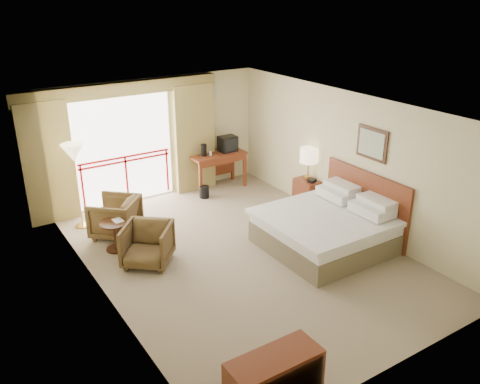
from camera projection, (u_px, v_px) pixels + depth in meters
floor at (241, 255)px, 9.24m from camera, size 7.00×7.00×0.00m
ceiling at (241, 108)px, 8.21m from camera, size 7.00×7.00×0.00m
wall_back at (157, 138)px, 11.44m from camera, size 5.00×0.00×5.00m
wall_front at (402, 277)px, 6.00m from camera, size 5.00×0.00×5.00m
wall_left at (99, 220)px, 7.47m from camera, size 0.00×7.00×7.00m
wall_right at (348, 160)px, 9.98m from camera, size 0.00×7.00×7.00m
balcony_door at (124, 150)px, 11.08m from camera, size 2.40×0.00×2.40m
balcony_railing at (126, 167)px, 11.21m from camera, size 2.09×0.03×1.02m
curtain_left at (47, 163)px, 10.13m from camera, size 1.00×0.26×2.50m
curtain_right at (193, 138)px, 11.79m from camera, size 1.00×0.26×2.50m
valance at (120, 89)px, 10.49m from camera, size 4.40×0.22×0.28m
hvac_vent at (207, 88)px, 11.69m from camera, size 0.50×0.04×0.50m
bed at (327, 229)px, 9.38m from camera, size 2.13×2.06×0.97m
headboard at (365, 204)px, 9.76m from camera, size 0.06×2.10×1.30m
framed_art at (372, 144)px, 9.31m from camera, size 0.04×0.72×0.60m
nightstand at (308, 194)px, 11.04m from camera, size 0.48×0.57×0.66m
table_lamp at (309, 156)px, 10.76m from camera, size 0.38×0.38×0.67m
phone at (312, 181)px, 10.76m from camera, size 0.18×0.16×0.07m
desk at (216, 160)px, 12.08m from camera, size 1.33×0.64×0.87m
tv at (228, 144)px, 12.04m from camera, size 0.41×0.32×0.37m
coffee_maker at (204, 150)px, 11.73m from camera, size 0.15×0.15×0.29m
cup at (211, 154)px, 11.81m from camera, size 0.08×0.08×0.09m
wastebasket at (204, 192)px, 11.66m from camera, size 0.27×0.27×0.27m
armchair_far at (117, 235)px, 9.96m from camera, size 1.19×1.19×0.78m
armchair_near at (149, 263)px, 8.96m from camera, size 1.13×1.13×0.74m
side_table at (115, 231)px, 9.26m from camera, size 0.51×0.51×0.56m
book at (114, 222)px, 9.19m from camera, size 0.18×0.23×0.02m
floor_lamp at (74, 156)px, 9.76m from camera, size 0.44×0.44×1.74m
dresser at (274, 383)px, 5.75m from camera, size 1.11×0.47×0.74m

